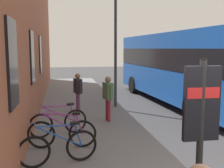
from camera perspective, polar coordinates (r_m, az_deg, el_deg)
ground at (r=10.15m, az=10.66°, el=-7.84°), size 60.00×60.00×0.00m
sidewalk_pavement at (r=11.44m, az=-6.13°, el=-5.70°), size 24.00×3.50×0.12m
station_facade at (r=12.18m, az=-16.62°, el=11.62°), size 22.00×0.65×7.21m
bicycle_far_end at (r=6.20m, az=-11.15°, el=-12.98°), size 0.54×1.75×0.97m
bicycle_under_window at (r=7.16m, az=-10.44°, el=-10.15°), size 0.48×1.77×0.97m
bicycle_leaning_wall at (r=8.16m, az=-11.13°, el=-7.95°), size 0.69×1.70×0.97m
transit_info_sign at (r=4.17m, az=18.30°, el=-6.00°), size 0.10×0.55×2.40m
city_bus at (r=13.51m, az=13.89°, el=4.13°), size 10.62×3.11×3.35m
pedestrian_near_bus at (r=9.46m, az=-0.85°, el=-2.11°), size 0.59×0.34×1.58m
pedestrian_crossing_street at (r=10.92m, az=-7.22°, el=-0.93°), size 0.58×0.34×1.56m
street_lamp at (r=11.66m, az=0.75°, el=9.22°), size 0.28×0.28×4.84m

